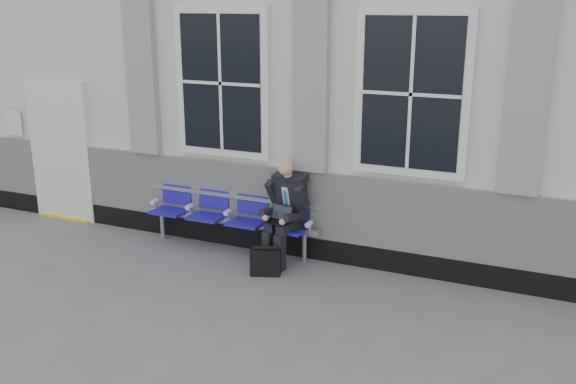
% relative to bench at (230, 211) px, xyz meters
% --- Properties ---
extents(ground, '(70.00, 70.00, 0.00)m').
position_rel_bench_xyz_m(ground, '(2.01, -1.32, -0.55)').
color(ground, slate).
rests_on(ground, ground).
extents(station_building, '(14.40, 4.40, 4.49)m').
position_rel_bench_xyz_m(station_building, '(1.99, 2.15, 1.67)').
color(station_building, beige).
rests_on(station_building, ground).
extents(bench, '(2.60, 0.47, 0.91)m').
position_rel_bench_xyz_m(bench, '(0.00, 0.00, 0.00)').
color(bench, '#9EA0A3').
rests_on(bench, ground).
extents(businessman, '(0.58, 0.77, 1.37)m').
position_rel_bench_xyz_m(businessman, '(0.88, -0.13, 0.20)').
color(businessman, black).
rests_on(businessman, ground).
extents(briefcase, '(0.41, 0.27, 0.38)m').
position_rel_bench_xyz_m(briefcase, '(0.82, -0.60, -0.37)').
color(briefcase, black).
rests_on(briefcase, ground).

